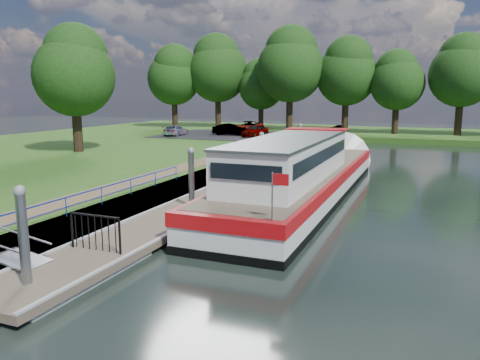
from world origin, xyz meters
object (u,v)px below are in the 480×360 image
at_px(car_a, 255,130).
at_px(car_b, 230,129).
at_px(pontoon, 232,191).
at_px(car_c, 176,130).
at_px(barge, 306,175).
at_px(car_d, 247,127).

xyz_separation_m(car_a, car_b, (-3.11, 0.63, -0.02)).
xyz_separation_m(pontoon, car_c, (-15.84, 21.87, 1.20)).
relative_size(car_b, car_c, 0.98).
height_order(car_a, car_c, car_a).
bearing_deg(barge, car_c, 133.08).
xyz_separation_m(barge, car_d, (-13.60, 26.76, 0.42)).
height_order(car_b, car_d, car_d).
relative_size(pontoon, car_c, 7.93).
bearing_deg(car_a, barge, -53.90).
bearing_deg(car_a, pontoon, -62.42).
height_order(barge, car_c, barge).
bearing_deg(car_a, car_c, -156.53).
relative_size(barge, car_b, 5.70).
relative_size(barge, car_a, 5.67).
bearing_deg(car_b, car_c, 111.46).
xyz_separation_m(pontoon, car_b, (-10.65, 24.48, 1.26)).
bearing_deg(car_b, barge, -153.87).
bearing_deg(car_d, pontoon, -60.03).
xyz_separation_m(car_b, car_d, (0.65, 3.37, 0.06)).
bearing_deg(barge, car_d, 116.94).
distance_m(pontoon, car_b, 26.73).
bearing_deg(car_c, barge, 128.95).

